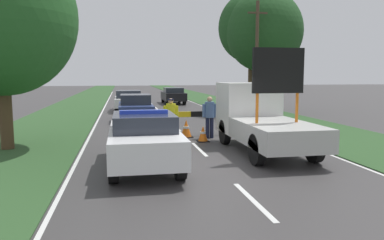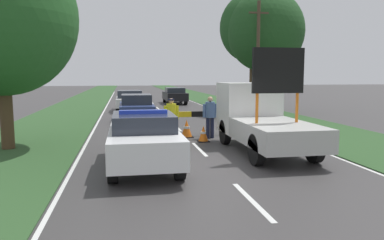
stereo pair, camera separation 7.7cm
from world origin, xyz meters
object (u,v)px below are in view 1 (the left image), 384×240
(queued_car_hatch_blue, at_px, (135,107))
(queued_car_sedan_black, at_px, (173,95))
(work_truck, at_px, (259,117))
(utility_pole, at_px, (257,58))
(police_car, at_px, (144,139))
(police_officer, at_px, (171,115))
(road_barrier, at_px, (191,116))
(pedestrian_civilian, at_px, (210,114))
(roadside_tree_near_right, at_px, (264,32))
(traffic_cone_centre_front, at_px, (203,134))
(roadside_tree_near_left, at_px, (252,28))
(queued_car_van_white, at_px, (128,100))
(roadside_tree_mid_left, at_px, (0,17))
(traffic_cone_near_police, at_px, (186,129))

(queued_car_hatch_blue, distance_m, queued_car_sedan_black, 12.81)
(work_truck, height_order, utility_pole, utility_pole)
(police_car, bearing_deg, queued_car_hatch_blue, 93.48)
(police_officer, bearing_deg, utility_pole, -108.37)
(road_barrier, bearing_deg, work_truck, -55.63)
(road_barrier, distance_m, pedestrian_civilian, 0.99)
(police_officer, height_order, queued_car_sedan_black, police_officer)
(queued_car_sedan_black, xyz_separation_m, roadside_tree_near_right, (4.90, -9.05, 4.67))
(police_car, height_order, utility_pole, utility_pole)
(police_car, xyz_separation_m, work_truck, (4.07, 1.90, 0.30))
(pedestrian_civilian, bearing_deg, work_truck, -89.66)
(pedestrian_civilian, xyz_separation_m, traffic_cone_centre_front, (-0.43, -0.74, -0.69))
(pedestrian_civilian, bearing_deg, roadside_tree_near_left, 38.41)
(road_barrier, relative_size, roadside_tree_near_left, 0.41)
(road_barrier, xyz_separation_m, queued_car_sedan_black, (1.69, 17.74, -0.10))
(work_truck, distance_m, queued_car_sedan_black, 21.01)
(roadside_tree_near_left, bearing_deg, traffic_cone_centre_front, -117.73)
(police_officer, bearing_deg, traffic_cone_centre_front, 179.42)
(work_truck, height_order, traffic_cone_centre_front, work_truck)
(police_car, bearing_deg, pedestrian_civilian, 61.01)
(queued_car_hatch_blue, relative_size, roadside_tree_near_right, 0.51)
(police_officer, distance_m, roadside_tree_near_right, 13.04)
(road_barrier, height_order, queued_car_van_white, queued_car_van_white)
(police_car, xyz_separation_m, roadside_tree_near_right, (8.86, 13.86, 4.62))
(queued_car_van_white, xyz_separation_m, utility_pole, (7.49, -5.57, 2.78))
(road_barrier, relative_size, roadside_tree_mid_left, 0.47)
(traffic_cone_near_police, xyz_separation_m, roadside_tree_near_right, (6.84, 9.05, 5.07))
(pedestrian_civilian, xyz_separation_m, roadside_tree_mid_left, (-7.40, -1.01, 3.48))
(police_car, distance_m, utility_pole, 13.66)
(queued_car_hatch_blue, xyz_separation_m, roadside_tree_mid_left, (-4.65, -7.25, 3.70))
(police_officer, height_order, queued_car_van_white, police_officer)
(police_car, bearing_deg, traffic_cone_centre_front, 60.43)
(pedestrian_civilian, height_order, utility_pole, utility_pole)
(work_truck, distance_m, roadside_tree_near_right, 13.59)
(police_car, bearing_deg, work_truck, 29.34)
(traffic_cone_near_police, bearing_deg, traffic_cone_centre_front, -67.25)
(police_car, height_order, roadside_tree_mid_left, roadside_tree_mid_left)
(queued_car_hatch_blue, xyz_separation_m, utility_pole, (7.22, 0.50, 2.77))
(road_barrier, relative_size, pedestrian_civilian, 1.98)
(road_barrier, xyz_separation_m, roadside_tree_mid_left, (-6.76, -1.74, 3.62))
(pedestrian_civilian, relative_size, traffic_cone_near_police, 2.33)
(roadside_tree_near_left, height_order, roadside_tree_mid_left, roadside_tree_near_left)
(traffic_cone_centre_front, bearing_deg, traffic_cone_near_police, 112.75)
(road_barrier, relative_size, traffic_cone_centre_front, 5.48)
(traffic_cone_centre_front, height_order, utility_pole, utility_pole)
(traffic_cone_centre_front, relative_size, roadside_tree_near_left, 0.07)
(work_truck, height_order, roadside_tree_mid_left, roadside_tree_mid_left)
(queued_car_sedan_black, relative_size, roadside_tree_near_left, 0.55)
(utility_pole, bearing_deg, queued_car_hatch_blue, -176.03)
(police_car, xyz_separation_m, road_barrier, (2.27, 5.17, 0.04))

